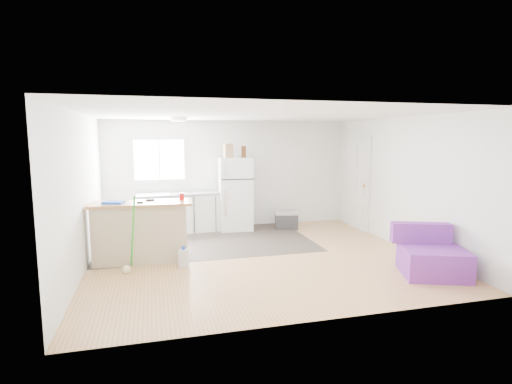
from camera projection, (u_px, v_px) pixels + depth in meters
room at (258, 187)px, 6.67m from camera, size 5.51×5.01×2.41m
vinyl_zone at (206, 241)px, 7.84m from camera, size 4.05×2.50×0.00m
window at (159, 160)px, 8.61m from camera, size 1.18×0.06×0.98m
interior_door at (359, 183)px, 8.86m from camera, size 0.11×0.92×2.10m
ceiling_fixture at (179, 119)px, 7.36m from camera, size 0.30×0.30×0.07m
kitchen_cabinets at (182, 212)px, 8.60m from camera, size 1.94×0.75×1.12m
peninsula at (141, 232)px, 6.52m from camera, size 1.64×0.70×0.99m
refrigerator at (235, 194)px, 8.79m from camera, size 0.73×0.70×1.59m
cooler at (286, 220)px, 8.94m from camera, size 0.58×0.46×0.39m
purple_seat at (431, 257)px, 5.93m from camera, size 1.12×1.11×0.72m
cleaner_jug at (184, 258)px, 6.28m from camera, size 0.17×0.14×0.33m
mop at (128, 257)px, 6.01m from camera, size 0.25×0.33×1.18m
red_cup at (182, 196)px, 6.66m from camera, size 0.09×0.09×0.12m
blue_tray at (113, 202)px, 6.32m from camera, size 0.35×0.29×0.04m
tool_a at (150, 200)px, 6.59m from camera, size 0.15×0.07×0.03m
tool_b at (140, 202)px, 6.35m from camera, size 0.10×0.05×0.03m
cardboard_box at (228, 151)px, 8.56m from camera, size 0.22×0.16×0.30m
bottle_left at (244, 152)px, 8.65m from camera, size 0.09×0.09×0.25m
bottle_right at (243, 152)px, 8.67m from camera, size 0.09×0.09×0.25m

